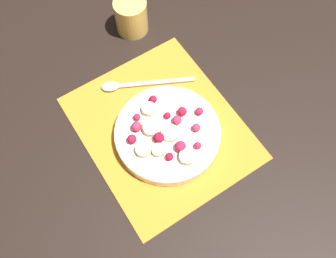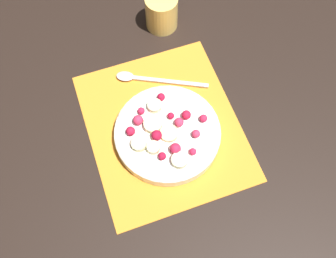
% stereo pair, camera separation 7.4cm
% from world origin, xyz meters
% --- Properties ---
extents(ground_plane, '(3.00, 3.00, 0.00)m').
position_xyz_m(ground_plane, '(0.00, 0.00, 0.00)').
color(ground_plane, black).
extents(placemat, '(0.36, 0.31, 0.01)m').
position_xyz_m(placemat, '(0.00, 0.00, 0.00)').
color(placemat, orange).
rests_on(placemat, ground_plane).
extents(fruit_bowl, '(0.22, 0.22, 0.05)m').
position_xyz_m(fruit_bowl, '(0.03, -0.00, 0.02)').
color(fruit_bowl, silver).
rests_on(fruit_bowl, placemat).
extents(spoon, '(0.11, 0.19, 0.01)m').
position_xyz_m(spoon, '(-0.12, -0.00, 0.01)').
color(spoon, silver).
rests_on(spoon, placemat).
extents(drinking_glass, '(0.08, 0.08, 0.08)m').
position_xyz_m(drinking_glass, '(-0.26, 0.09, 0.04)').
color(drinking_glass, '#F4CC66').
rests_on(drinking_glass, ground_plane).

